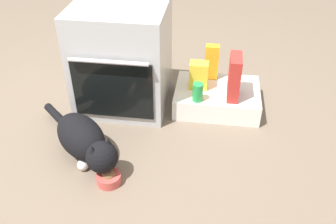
{
  "coord_description": "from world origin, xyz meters",
  "views": [
    {
      "loc": [
        0.58,
        -1.63,
        1.44
      ],
      "look_at": [
        0.35,
        -0.01,
        0.25
      ],
      "focal_mm": 39.31,
      "sensor_mm": 36.0,
      "label": 1
    }
  ],
  "objects_px": {
    "cat": "(84,140)",
    "oven": "(122,58)",
    "snack_bag": "(199,75)",
    "soda_can": "(198,92)",
    "pantry_cabinet": "(217,97)",
    "juice_carton": "(212,62)",
    "cereal_box": "(234,77)",
    "food_bowl": "(109,178)"
  },
  "relations": [
    {
      "from": "pantry_cabinet",
      "to": "cat",
      "type": "height_order",
      "value": "cat"
    },
    {
      "from": "pantry_cabinet",
      "to": "cereal_box",
      "type": "xyz_separation_m",
      "value": [
        0.09,
        -0.08,
        0.21
      ]
    },
    {
      "from": "cat",
      "to": "soda_can",
      "type": "height_order",
      "value": "soda_can"
    },
    {
      "from": "pantry_cabinet",
      "to": "juice_carton",
      "type": "bearing_deg",
      "value": 110.81
    },
    {
      "from": "pantry_cabinet",
      "to": "snack_bag",
      "type": "bearing_deg",
      "value": 179.21
    },
    {
      "from": "cat",
      "to": "cereal_box",
      "type": "relative_size",
      "value": 2.21
    },
    {
      "from": "cereal_box",
      "to": "juice_carton",
      "type": "relative_size",
      "value": 1.17
    },
    {
      "from": "juice_carton",
      "to": "soda_can",
      "type": "height_order",
      "value": "juice_carton"
    },
    {
      "from": "pantry_cabinet",
      "to": "food_bowl",
      "type": "bearing_deg",
      "value": -124.35
    },
    {
      "from": "soda_can",
      "to": "cat",
      "type": "bearing_deg",
      "value": -142.15
    },
    {
      "from": "food_bowl",
      "to": "cereal_box",
      "type": "height_order",
      "value": "cereal_box"
    },
    {
      "from": "food_bowl",
      "to": "snack_bag",
      "type": "relative_size",
      "value": 0.72
    },
    {
      "from": "oven",
      "to": "cat",
      "type": "distance_m",
      "value": 0.62
    },
    {
      "from": "food_bowl",
      "to": "soda_can",
      "type": "bearing_deg",
      "value": 56.66
    },
    {
      "from": "food_bowl",
      "to": "juice_carton",
      "type": "height_order",
      "value": "juice_carton"
    },
    {
      "from": "oven",
      "to": "cat",
      "type": "relative_size",
      "value": 1.1
    },
    {
      "from": "pantry_cabinet",
      "to": "cereal_box",
      "type": "relative_size",
      "value": 1.98
    },
    {
      "from": "pantry_cabinet",
      "to": "cat",
      "type": "xyz_separation_m",
      "value": [
        -0.71,
        -0.61,
        0.06
      ]
    },
    {
      "from": "oven",
      "to": "juice_carton",
      "type": "relative_size",
      "value": 2.84
    },
    {
      "from": "pantry_cabinet",
      "to": "cat",
      "type": "distance_m",
      "value": 0.94
    },
    {
      "from": "snack_bag",
      "to": "soda_can",
      "type": "distance_m",
      "value": 0.16
    },
    {
      "from": "food_bowl",
      "to": "snack_bag",
      "type": "distance_m",
      "value": 0.9
    },
    {
      "from": "oven",
      "to": "juice_carton",
      "type": "bearing_deg",
      "value": 16.78
    },
    {
      "from": "cat",
      "to": "snack_bag",
      "type": "relative_size",
      "value": 3.44
    },
    {
      "from": "oven",
      "to": "snack_bag",
      "type": "distance_m",
      "value": 0.51
    },
    {
      "from": "cat",
      "to": "juice_carton",
      "type": "relative_size",
      "value": 2.58
    },
    {
      "from": "juice_carton",
      "to": "soda_can",
      "type": "bearing_deg",
      "value": -103.29
    },
    {
      "from": "oven",
      "to": "cereal_box",
      "type": "bearing_deg",
      "value": -3.62
    },
    {
      "from": "oven",
      "to": "cereal_box",
      "type": "distance_m",
      "value": 0.72
    },
    {
      "from": "juice_carton",
      "to": "cereal_box",
      "type": "bearing_deg",
      "value": -55.98
    },
    {
      "from": "oven",
      "to": "soda_can",
      "type": "distance_m",
      "value": 0.53
    },
    {
      "from": "oven",
      "to": "soda_can",
      "type": "height_order",
      "value": "oven"
    },
    {
      "from": "cereal_box",
      "to": "pantry_cabinet",
      "type": "bearing_deg",
      "value": 140.14
    },
    {
      "from": "food_bowl",
      "to": "snack_bag",
      "type": "height_order",
      "value": "snack_bag"
    },
    {
      "from": "pantry_cabinet",
      "to": "juice_carton",
      "type": "distance_m",
      "value": 0.24
    },
    {
      "from": "pantry_cabinet",
      "to": "cat",
      "type": "bearing_deg",
      "value": -139.22
    },
    {
      "from": "food_bowl",
      "to": "snack_bag",
      "type": "bearing_deg",
      "value": 62.67
    },
    {
      "from": "cereal_box",
      "to": "juice_carton",
      "type": "xyz_separation_m",
      "value": [
        -0.15,
        0.22,
        -0.02
      ]
    },
    {
      "from": "oven",
      "to": "cereal_box",
      "type": "relative_size",
      "value": 2.43
    },
    {
      "from": "food_bowl",
      "to": "juice_carton",
      "type": "relative_size",
      "value": 0.54
    },
    {
      "from": "snack_bag",
      "to": "oven",
      "type": "bearing_deg",
      "value": -175.97
    },
    {
      "from": "cat",
      "to": "oven",
      "type": "bearing_deg",
      "value": 125.53
    }
  ]
}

